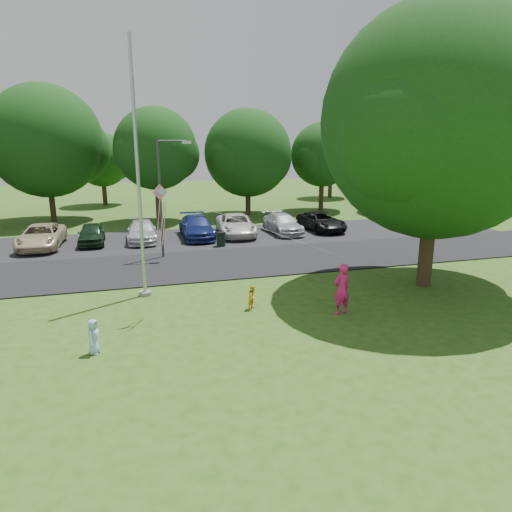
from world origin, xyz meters
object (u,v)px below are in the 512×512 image
object	(u,v)px
trash_can	(221,240)
woman	(342,289)
flagpole	(139,194)
big_tree	(437,128)
street_lamp	(165,187)
child_yellow	(253,297)
kite	(166,207)
child_blue	(94,337)

from	to	relation	value
trash_can	woman	distance (m)	12.10
flagpole	big_tree	xyz separation A→B (m)	(11.77, -2.11, 2.54)
street_lamp	big_tree	world-z (taller)	big_tree
child_yellow	kite	world-z (taller)	kite
trash_can	child_yellow	bearing A→B (deg)	-95.10
woman	child_yellow	xyz separation A→B (m)	(-2.97, 1.39, -0.48)
woman	child_yellow	distance (m)	3.31
woman	kite	distance (m)	6.92
big_tree	kite	world-z (taller)	big_tree
big_tree	child_blue	distance (m)	15.11
child_yellow	child_blue	size ratio (longest dim) A/B	0.87
woman	child_yellow	world-z (taller)	woman
street_lamp	child_blue	xyz separation A→B (m)	(-3.21, -11.11, -3.28)
trash_can	flagpole	bearing A→B (deg)	-121.66
trash_can	big_tree	distance (m)	13.62
big_tree	woman	xyz separation A→B (m)	(-4.94, -2.02, -5.75)
flagpole	child_yellow	distance (m)	6.01
flagpole	kite	xyz separation A→B (m)	(0.82, -2.51, -0.19)
trash_can	big_tree	bearing A→B (deg)	-54.88
child_yellow	child_blue	distance (m)	6.03
flagpole	trash_can	xyz separation A→B (m)	(4.80, 7.79, -3.71)
child_yellow	kite	xyz separation A→B (m)	(-3.04, 0.23, 3.51)
kite	woman	bearing A→B (deg)	-33.15
flagpole	kite	size ratio (longest dim) A/B	1.55
big_tree	woman	distance (m)	7.84
street_lamp	trash_can	xyz separation A→B (m)	(3.31, 1.72, -3.36)
big_tree	woman	bearing A→B (deg)	-157.77
kite	child_blue	bearing A→B (deg)	-153.00
flagpole	child_yellow	xyz separation A→B (m)	(3.86, -2.74, -3.70)
child_yellow	child_blue	bearing A→B (deg)	161.35
woman	child_blue	distance (m)	8.60
flagpole	kite	bearing A→B (deg)	-71.92
woman	big_tree	bearing A→B (deg)	-169.75
trash_can	child_blue	size ratio (longest dim) A/B	0.84
woman	kite	size ratio (longest dim) A/B	0.29
street_lamp	child_blue	distance (m)	12.02
street_lamp	kite	xyz separation A→B (m)	(-0.67, -8.57, 0.16)
trash_can	kite	size ratio (longest dim) A/B	0.14
big_tree	child_blue	xyz separation A→B (m)	(-13.48, -2.93, -6.16)
trash_can	child_yellow	world-z (taller)	child_yellow
flagpole	kite	world-z (taller)	flagpole
big_tree	flagpole	bearing A→B (deg)	169.82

